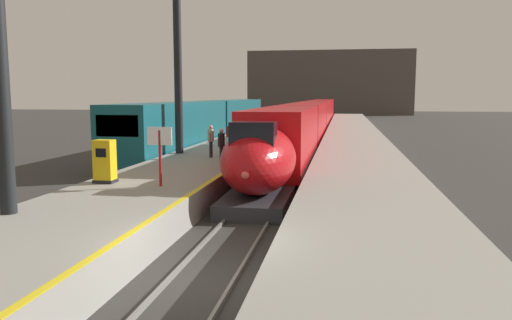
{
  "coord_description": "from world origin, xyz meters",
  "views": [
    {
      "loc": [
        3.13,
        -10.79,
        4.29
      ],
      "look_at": [
        -0.14,
        8.33,
        1.8
      ],
      "focal_mm": 35.57,
      "sensor_mm": 36.0,
      "label": 1
    }
  ],
  "objects": [
    {
      "name": "terminus_back_wall",
      "position": [
        0.0,
        102.0,
        7.0
      ],
      "size": [
        36.0,
        2.0,
        14.0
      ],
      "primitive_type": "cube",
      "color": "#4C4742",
      "rests_on": "ground"
    },
    {
      "name": "rail_main_right",
      "position": [
        0.75,
        27.5,
        0.06
      ],
      "size": [
        0.08,
        110.0,
        0.12
      ],
      "primitive_type": "cube",
      "color": "slate",
      "rests_on": "ground"
    },
    {
      "name": "platform_right",
      "position": [
        4.05,
        24.75,
        0.53
      ],
      "size": [
        4.8,
        110.0,
        1.05
      ],
      "primitive_type": "cube",
      "color": "gray",
      "rests_on": "ground"
    },
    {
      "name": "passenger_near_edge",
      "position": [
        -3.64,
        14.75,
        2.04
      ],
      "size": [
        0.24,
        0.57,
        1.69
      ],
      "color": "#23232D",
      "rests_on": "platform_left"
    },
    {
      "name": "departure_info_board",
      "position": [
        -3.26,
        6.26,
        2.56
      ],
      "size": [
        0.9,
        0.1,
        2.12
      ],
      "color": "maroon",
      "rests_on": "platform_left"
    },
    {
      "name": "rail_main_left",
      "position": [
        -0.75,
        27.5,
        0.06
      ],
      "size": [
        0.08,
        110.0,
        0.12
      ],
      "primitive_type": "cube",
      "color": "slate",
      "rests_on": "ground"
    },
    {
      "name": "passenger_mid_platform",
      "position": [
        -3.23,
        17.72,
        2.04
      ],
      "size": [
        0.57,
        0.25,
        1.69
      ],
      "color": "#23232D",
      "rests_on": "platform_left"
    },
    {
      "name": "platform_left_safety_stripe",
      "position": [
        -1.77,
        24.75,
        1.05
      ],
      "size": [
        0.2,
        107.8,
        0.01
      ],
      "primitive_type": "cube",
      "color": "yellow",
      "rests_on": "platform_left"
    },
    {
      "name": "rolling_suitcase",
      "position": [
        -2.1,
        15.03,
        1.35
      ],
      "size": [
        0.4,
        0.22,
        0.98
      ],
      "color": "black",
      "rests_on": "platform_left"
    },
    {
      "name": "platform_left",
      "position": [
        -4.05,
        24.75,
        0.53
      ],
      "size": [
        4.8,
        110.0,
        1.05
      ],
      "primitive_type": "cube",
      "color": "gray",
      "rests_on": "ground"
    },
    {
      "name": "passenger_far_waiting",
      "position": [
        -2.48,
        12.29,
        2.04
      ],
      "size": [
        0.25,
        0.57,
        1.69
      ],
      "color": "#23232D",
      "rests_on": "platform_left"
    },
    {
      "name": "rail_secondary_right",
      "position": [
        -7.35,
        27.5,
        0.06
      ],
      "size": [
        0.08,
        110.0,
        0.12
      ],
      "primitive_type": "cube",
      "color": "slate",
      "rests_on": "ground"
    },
    {
      "name": "ground_plane",
      "position": [
        0.0,
        0.0,
        0.0
      ],
      "size": [
        260.0,
        260.0,
        0.0
      ],
      "primitive_type": "plane",
      "color": "#33302D"
    },
    {
      "name": "highspeed_train_main",
      "position": [
        0.0,
        41.83,
        1.98
      ],
      "size": [
        2.92,
        74.49,
        3.6
      ],
      "color": "#B20F14",
      "rests_on": "ground"
    },
    {
      "name": "rail_secondary_left",
      "position": [
        -8.85,
        27.5,
        0.06
      ],
      "size": [
        0.08,
        110.0,
        0.12
      ],
      "primitive_type": "cube",
      "color": "slate",
      "rests_on": "ground"
    },
    {
      "name": "ticket_machine_yellow",
      "position": [
        -5.55,
        6.62,
        1.79
      ],
      "size": [
        0.76,
        0.62,
        1.6
      ],
      "color": "yellow",
      "rests_on": "platform_left"
    },
    {
      "name": "regional_train_adjacent",
      "position": [
        -8.1,
        31.34,
        2.13
      ],
      "size": [
        2.85,
        36.6,
        3.8
      ],
      "color": "#145660",
      "rests_on": "ground"
    },
    {
      "name": "station_column_mid",
      "position": [
        -5.9,
        16.41,
        7.13
      ],
      "size": [
        4.0,
        0.68,
        10.24
      ],
      "color": "black",
      "rests_on": "platform_left"
    }
  ]
}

